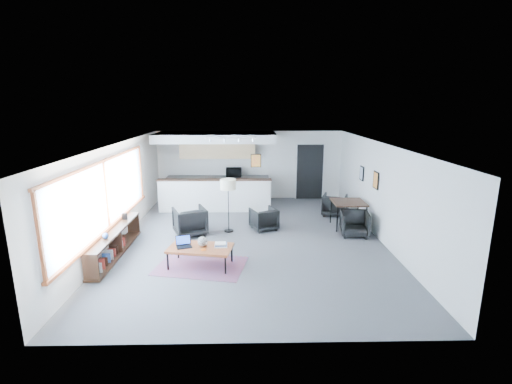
{
  "coord_description": "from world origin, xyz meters",
  "views": [
    {
      "loc": [
        -0.05,
        -9.54,
        3.63
      ],
      "look_at": [
        0.16,
        0.4,
        1.23
      ],
      "focal_mm": 26.0,
      "sensor_mm": 36.0,
      "label": 1
    }
  ],
  "objects_px": {
    "book_stack": "(221,245)",
    "armchair_left": "(190,220)",
    "armchair_right": "(264,218)",
    "microwave": "(234,171)",
    "dining_table": "(349,204)",
    "coffee_table": "(200,248)",
    "floor_lamp": "(228,186)",
    "ceramic_pot": "(203,241)",
    "dining_chair_far": "(334,206)",
    "dining_chair_near": "(355,224)",
    "laptop": "(184,243)"
  },
  "relations": [
    {
      "from": "dining_table",
      "to": "armchair_left",
      "type": "bearing_deg",
      "value": -173.39
    },
    {
      "from": "armchair_right",
      "to": "floor_lamp",
      "type": "relative_size",
      "value": 0.46
    },
    {
      "from": "coffee_table",
      "to": "armchair_right",
      "type": "height_order",
      "value": "armchair_right"
    },
    {
      "from": "microwave",
      "to": "laptop",
      "type": "bearing_deg",
      "value": -101.79
    },
    {
      "from": "book_stack",
      "to": "armchair_left",
      "type": "distance_m",
      "value": 2.32
    },
    {
      "from": "floor_lamp",
      "to": "armchair_left",
      "type": "bearing_deg",
      "value": -167.23
    },
    {
      "from": "armchair_left",
      "to": "dining_table",
      "type": "bearing_deg",
      "value": 164.26
    },
    {
      "from": "laptop",
      "to": "armchair_left",
      "type": "bearing_deg",
      "value": 77.14
    },
    {
      "from": "armchair_right",
      "to": "microwave",
      "type": "height_order",
      "value": "microwave"
    },
    {
      "from": "dining_chair_near",
      "to": "microwave",
      "type": "relative_size",
      "value": 1.13
    },
    {
      "from": "coffee_table",
      "to": "dining_chair_far",
      "type": "xyz_separation_m",
      "value": [
        3.93,
        3.85,
        -0.1
      ]
    },
    {
      "from": "coffee_table",
      "to": "armchair_left",
      "type": "bearing_deg",
      "value": 114.61
    },
    {
      "from": "book_stack",
      "to": "dining_chair_near",
      "type": "xyz_separation_m",
      "value": [
        3.59,
        1.89,
        -0.18
      ]
    },
    {
      "from": "dining_table",
      "to": "dining_chair_near",
      "type": "height_order",
      "value": "dining_table"
    },
    {
      "from": "coffee_table",
      "to": "dining_chair_near",
      "type": "height_order",
      "value": "dining_chair_near"
    },
    {
      "from": "armchair_left",
      "to": "book_stack",
      "type": "bearing_deg",
      "value": 93.73
    },
    {
      "from": "floor_lamp",
      "to": "dining_chair_far",
      "type": "height_order",
      "value": "floor_lamp"
    },
    {
      "from": "ceramic_pot",
      "to": "dining_chair_far",
      "type": "height_order",
      "value": "ceramic_pot"
    },
    {
      "from": "laptop",
      "to": "armchair_right",
      "type": "height_order",
      "value": "armchair_right"
    },
    {
      "from": "armchair_left",
      "to": "floor_lamp",
      "type": "relative_size",
      "value": 0.56
    },
    {
      "from": "laptop",
      "to": "ceramic_pot",
      "type": "distance_m",
      "value": 0.44
    },
    {
      "from": "floor_lamp",
      "to": "microwave",
      "type": "relative_size",
      "value": 2.66
    },
    {
      "from": "ceramic_pot",
      "to": "armchair_left",
      "type": "height_order",
      "value": "armchair_left"
    },
    {
      "from": "book_stack",
      "to": "armchair_left",
      "type": "bearing_deg",
      "value": 116.07
    },
    {
      "from": "floor_lamp",
      "to": "dining_chair_far",
      "type": "distance_m",
      "value": 3.86
    },
    {
      "from": "dining_table",
      "to": "armchair_right",
      "type": "bearing_deg",
      "value": -176.63
    },
    {
      "from": "dining_table",
      "to": "ceramic_pot",
      "type": "bearing_deg",
      "value": -147.1
    },
    {
      "from": "armchair_right",
      "to": "dining_chair_far",
      "type": "bearing_deg",
      "value": -173.28
    },
    {
      "from": "armchair_right",
      "to": "floor_lamp",
      "type": "bearing_deg",
      "value": -15.01
    },
    {
      "from": "dining_table",
      "to": "floor_lamp",
      "type": "bearing_deg",
      "value": -175.31
    },
    {
      "from": "floor_lamp",
      "to": "armchair_right",
      "type": "bearing_deg",
      "value": 7.92
    },
    {
      "from": "dining_table",
      "to": "book_stack",
      "type": "bearing_deg",
      "value": -143.95
    },
    {
      "from": "ceramic_pot",
      "to": "book_stack",
      "type": "bearing_deg",
      "value": -3.68
    },
    {
      "from": "armchair_left",
      "to": "dining_chair_far",
      "type": "xyz_separation_m",
      "value": [
        4.49,
        1.75,
        -0.1
      ]
    },
    {
      "from": "book_stack",
      "to": "dining_chair_near",
      "type": "height_order",
      "value": "dining_chair_near"
    },
    {
      "from": "armchair_right",
      "to": "floor_lamp",
      "type": "distance_m",
      "value": 1.42
    },
    {
      "from": "coffee_table",
      "to": "floor_lamp",
      "type": "distance_m",
      "value": 2.57
    },
    {
      "from": "book_stack",
      "to": "armchair_right",
      "type": "distance_m",
      "value": 2.7
    },
    {
      "from": "coffee_table",
      "to": "microwave",
      "type": "bearing_deg",
      "value": 94.51
    },
    {
      "from": "ceramic_pot",
      "to": "dining_table",
      "type": "height_order",
      "value": "dining_table"
    },
    {
      "from": "book_stack",
      "to": "dining_table",
      "type": "relative_size",
      "value": 0.32
    },
    {
      "from": "laptop",
      "to": "book_stack",
      "type": "height_order",
      "value": "laptop"
    },
    {
      "from": "laptop",
      "to": "dining_chair_near",
      "type": "relative_size",
      "value": 0.61
    },
    {
      "from": "book_stack",
      "to": "microwave",
      "type": "xyz_separation_m",
      "value": [
        0.08,
        5.81,
        0.62
      ]
    },
    {
      "from": "coffee_table",
      "to": "book_stack",
      "type": "height_order",
      "value": "book_stack"
    },
    {
      "from": "book_stack",
      "to": "armchair_right",
      "type": "relative_size",
      "value": 0.42
    },
    {
      "from": "dining_chair_far",
      "to": "book_stack",
      "type": "bearing_deg",
      "value": 68.11
    },
    {
      "from": "ceramic_pot",
      "to": "coffee_table",
      "type": "bearing_deg",
      "value": -136.42
    },
    {
      "from": "coffee_table",
      "to": "laptop",
      "type": "distance_m",
      "value": 0.4
    },
    {
      "from": "coffee_table",
      "to": "armchair_left",
      "type": "xyz_separation_m",
      "value": [
        -0.56,
        2.1,
        0.0
      ]
    }
  ]
}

